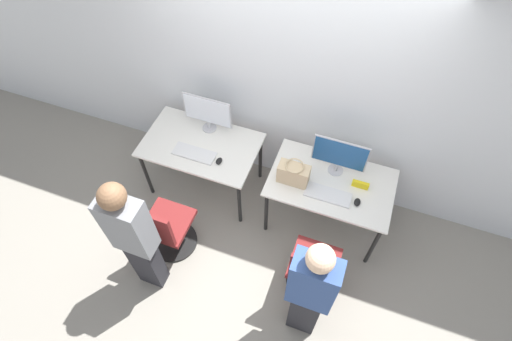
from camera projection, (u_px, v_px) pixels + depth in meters
ground_plane at (251, 228)px, 4.40m from camera, size 20.00×20.00×0.00m
wall_back at (282, 80)px, 3.75m from camera, size 12.00×0.05×2.80m
desk_left at (201, 149)px, 4.21m from camera, size 1.20×0.75×0.73m
monitor_left at (207, 112)px, 4.09m from camera, size 0.52×0.15×0.43m
keyboard_left at (194, 153)px, 4.07m from camera, size 0.44×0.17×0.02m
mouse_left at (219, 161)px, 4.00m from camera, size 0.06×0.09×0.03m
office_chair_left at (167, 230)px, 3.97m from camera, size 0.48×0.48×0.90m
person_left at (134, 237)px, 3.35m from camera, size 0.36×0.21×1.63m
desk_right at (330, 186)px, 3.93m from camera, size 1.20×0.75×0.73m
monitor_right at (339, 155)px, 3.76m from camera, size 0.52×0.15×0.43m
keyboard_right at (328, 195)px, 3.77m from camera, size 0.44×0.17×0.02m
mouse_right at (357, 202)px, 3.71m from camera, size 0.06×0.09×0.03m
office_chair_right at (312, 271)px, 3.71m from camera, size 0.48×0.48×0.90m
person_right at (310, 291)px, 3.12m from camera, size 0.36×0.21×1.56m
handbag at (294, 174)px, 3.79m from camera, size 0.30×0.18×0.25m
placard_right at (360, 185)px, 3.80m from camera, size 0.16×0.03×0.08m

